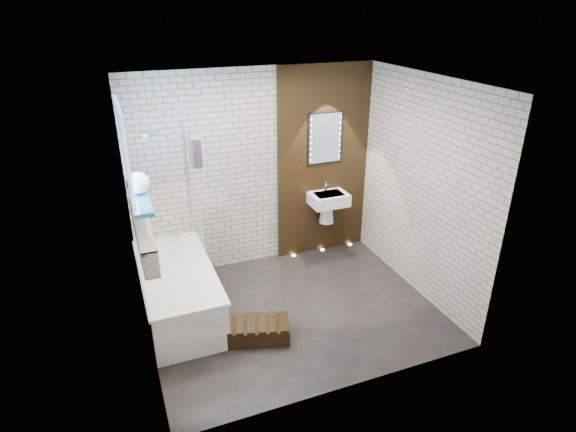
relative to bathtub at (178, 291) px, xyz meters
name	(u,v)px	position (x,y,z in m)	size (l,w,h in m)	color
ground	(293,310)	(1.22, -0.45, -0.29)	(3.20, 3.20, 0.00)	black
room_shell	(293,209)	(1.22, -0.45, 1.01)	(3.24, 3.20, 2.60)	#BBAD94
walnut_panel	(323,163)	(2.17, 0.82, 1.01)	(1.30, 0.06, 2.60)	black
clerestory_window	(128,162)	(-0.34, -0.10, 1.61)	(0.18, 1.00, 0.94)	#7FADE0
display_niche	(143,235)	(-0.31, -0.30, 0.91)	(0.14, 1.30, 0.26)	teal
bathtub	(178,291)	(0.00, 0.00, 0.00)	(0.79, 1.74, 0.70)	white
bath_screen	(195,192)	(0.35, 0.44, 0.99)	(0.01, 0.78, 1.40)	white
towel	(195,151)	(0.35, 0.16, 1.56)	(0.09, 0.23, 0.31)	black
shower_head	(148,134)	(-0.08, 0.50, 1.71)	(0.18, 0.18, 0.02)	silver
washbasin	(328,203)	(2.17, 0.62, 0.50)	(0.50, 0.36, 0.58)	white
led_mirror	(325,138)	(2.17, 0.78, 1.36)	(0.50, 0.02, 0.70)	black
walnut_step	(251,331)	(0.62, -0.75, -0.20)	(0.80, 0.36, 0.18)	black
niche_bottles	(144,238)	(-0.31, -0.30, 0.87)	(0.06, 0.92, 0.14)	maroon
sill_vases	(138,183)	(-0.28, -0.07, 1.37)	(0.22, 0.22, 0.22)	white
floor_uplights	(322,250)	(2.17, 0.75, -0.29)	(0.96, 0.06, 0.01)	#FFD899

